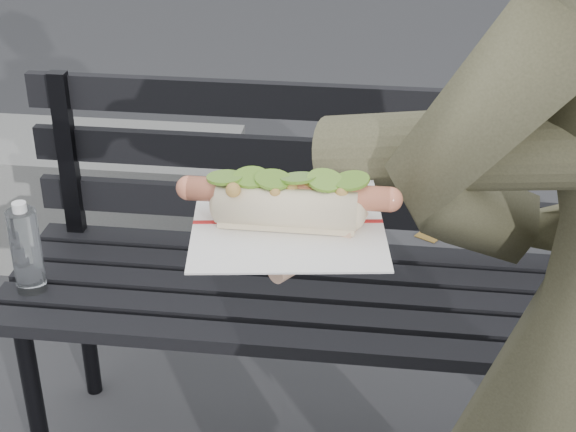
% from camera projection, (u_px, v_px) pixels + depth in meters
% --- Properties ---
extents(park_bench, '(1.50, 0.44, 0.88)m').
position_uv_depth(park_bench, '(342.00, 257.00, 1.94)').
color(park_bench, black).
rests_on(park_bench, ground).
extents(concrete_block, '(1.20, 0.40, 0.40)m').
position_uv_depth(concrete_block, '(58.00, 195.00, 2.92)').
color(concrete_block, slate).
rests_on(concrete_block, ground).
extents(held_hotdog, '(0.63, 0.32, 0.20)m').
position_uv_depth(held_hotdog, '(485.00, 165.00, 0.91)').
color(held_hotdog, '#41402B').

